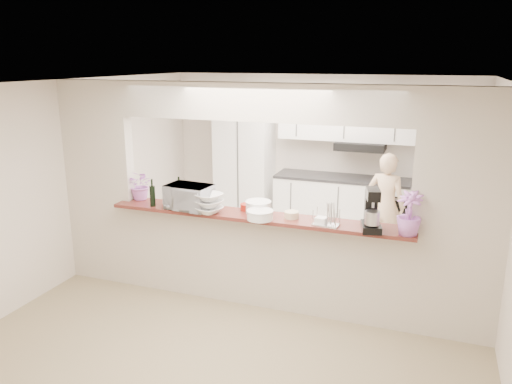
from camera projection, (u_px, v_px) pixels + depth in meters
The scene contains 19 objects.
floor at pixel (257, 303), 5.77m from camera, with size 6.00×6.00×0.00m, color gray.
tile_overlay at pixel (294, 255), 7.17m from camera, with size 5.00×2.90×0.01m, color silver.
partition at pixel (257, 179), 5.38m from camera, with size 5.00×0.15×2.50m.
bar_counter at pixel (257, 257), 5.61m from camera, with size 3.40×0.38×1.09m.
kitchen_cabinets at pixel (304, 171), 8.05m from camera, with size 3.15×0.62×2.25m.
refrigerator at pixel (451, 192), 7.28m from camera, with size 0.75×0.70×1.70m, color #A5A4A9.
flower_left at pixel (141, 185), 5.98m from camera, with size 0.32×0.28×0.36m, color #D772C6.
wine_bottle_a at pixel (153, 196), 5.72m from camera, with size 0.06×0.06×0.32m.
wine_bottle_b at pixel (179, 193), 5.85m from camera, with size 0.06×0.06×0.32m.
toaster_oven at pixel (189, 197), 5.62m from camera, with size 0.50×0.34×0.28m, color #B9B8BE.
serving_bowls at pixel (208, 203), 5.47m from camera, with size 0.30×0.30×0.22m, color white.
plate_stack_a at pixel (258, 207), 5.49m from camera, with size 0.29×0.29×0.13m.
plate_stack_b at pixel (260, 215), 5.27m from camera, with size 0.29×0.29×0.10m.
red_bowl at pixel (247, 207), 5.60m from camera, with size 0.15×0.15×0.07m, color maroon.
tan_bowl at pixel (292, 215), 5.32m from camera, with size 0.16×0.16×0.07m, color #CCBB90.
utensil_caddy at pixel (326, 216), 5.06m from camera, with size 0.27×0.18×0.24m.
stand_mixer at pixel (372, 212), 4.90m from camera, with size 0.25×0.32×0.43m.
flower_right at pixel (409, 213), 4.77m from camera, with size 0.24×0.24×0.43m, color #BA66BD.
person at pixel (386, 206), 6.97m from camera, with size 0.54×0.36×1.49m, color #D7B18B.
Camera 1 is at (1.78, -4.93, 2.74)m, focal length 35.00 mm.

